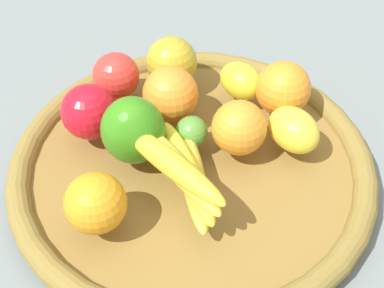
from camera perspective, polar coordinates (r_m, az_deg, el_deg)
name	(u,v)px	position (r m, az deg, el deg)	size (l,w,h in m)	color
ground_plane	(192,175)	(0.71, 0.00, -3.35)	(2.40, 2.40, 0.00)	slate
basket	(192,166)	(0.69, 0.00, -2.34)	(0.47, 0.47, 0.04)	olive
orange_0	(95,203)	(0.59, -10.17, -6.16)	(0.07, 0.07, 0.07)	orange
banana_bunch	(182,169)	(0.62, -1.02, -2.66)	(0.17, 0.14, 0.07)	yellow
bell_pepper	(133,131)	(0.65, -6.25, 1.34)	(0.08, 0.07, 0.09)	#368619
orange_1	(283,89)	(0.73, 9.60, 5.79)	(0.07, 0.07, 0.07)	orange
apple_2	(89,112)	(0.70, -10.85, 3.38)	(0.07, 0.07, 0.07)	red
orange_3	(239,128)	(0.67, 5.00, 1.73)	(0.07, 0.07, 0.07)	orange
orange_2	(170,94)	(0.71, -2.30, 5.31)	(0.07, 0.07, 0.07)	orange
lemon_1	(294,130)	(0.68, 10.69, 1.50)	(0.07, 0.05, 0.05)	yellow
apple_1	(116,76)	(0.75, -8.04, 7.15)	(0.06, 0.06, 0.06)	red
lime_0	(189,132)	(0.68, -0.31, 1.29)	(0.04, 0.04, 0.04)	#4F8F36
apple_0	(172,62)	(0.76, -2.17, 8.64)	(0.07, 0.07, 0.07)	gold
lemon_0	(241,81)	(0.75, 5.20, 6.66)	(0.07, 0.05, 0.05)	yellow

